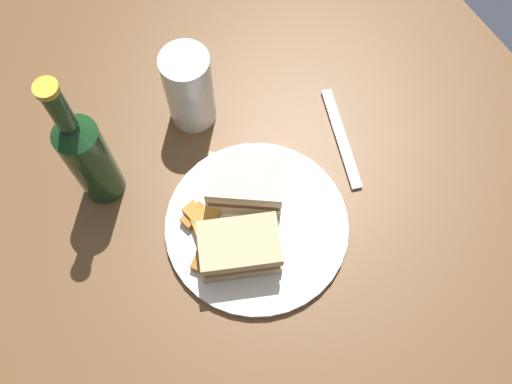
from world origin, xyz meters
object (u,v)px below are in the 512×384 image
(pint_glass, at_px, (190,92))
(cider_bottle, at_px, (87,155))
(sandwich_half_right, at_px, (240,248))
(sandwich_half_left, at_px, (245,185))
(fork, at_px, (341,138))
(plate, at_px, (257,226))

(pint_glass, bearing_deg, cider_bottle, 104.86)
(sandwich_half_right, xyz_separation_m, pint_glass, (0.25, -0.05, 0.02))
(sandwich_half_right, bearing_deg, sandwich_half_left, -34.39)
(fork, bearing_deg, cider_bottle, -89.88)
(sandwich_half_right, bearing_deg, fork, -68.93)
(sandwich_half_right, distance_m, cider_bottle, 0.24)
(sandwich_half_left, height_order, cider_bottle, cider_bottle)
(cider_bottle, bearing_deg, plate, -136.19)
(cider_bottle, bearing_deg, pint_glass, -75.14)
(plate, relative_size, cider_bottle, 1.01)
(plate, relative_size, sandwich_half_right, 2.09)
(plate, distance_m, cider_bottle, 0.26)
(cider_bottle, bearing_deg, sandwich_half_left, -124.95)
(cider_bottle, relative_size, fork, 1.48)
(sandwich_half_right, height_order, pint_glass, pint_glass)
(sandwich_half_right, distance_m, pint_glass, 0.25)
(pint_glass, height_order, fork, pint_glass)
(plate, distance_m, pint_glass, 0.23)
(pint_glass, distance_m, cider_bottle, 0.19)
(sandwich_half_left, height_order, pint_glass, pint_glass)
(plate, bearing_deg, sandwich_half_right, 122.59)
(sandwich_half_left, bearing_deg, fork, -86.14)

